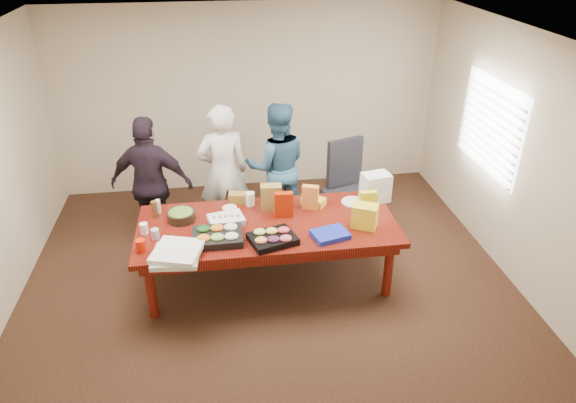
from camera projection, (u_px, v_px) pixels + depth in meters
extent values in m
cube|color=#47301E|center=(269.00, 280.00, 5.98)|extent=(5.50, 5.00, 0.02)
cube|color=white|center=(263.00, 38.00, 4.67)|extent=(5.50, 5.00, 0.02)
cube|color=beige|center=(248.00, 100.00, 7.50)|extent=(5.50, 0.04, 2.70)
cube|color=beige|center=(310.00, 350.00, 3.16)|extent=(5.50, 0.04, 2.70)
cube|color=beige|center=(516.00, 158.00, 5.67)|extent=(0.04, 5.00, 2.70)
cube|color=white|center=(490.00, 126.00, 6.12)|extent=(0.03, 1.40, 1.10)
cube|color=beige|center=(487.00, 126.00, 6.11)|extent=(0.04, 1.36, 1.00)
cube|color=#4C1C0F|center=(268.00, 252.00, 5.80)|extent=(2.80, 1.20, 0.75)
cube|color=black|center=(347.00, 192.00, 6.62)|extent=(0.75, 0.75, 1.17)
imported|color=silver|center=(223.00, 172.00, 6.45)|extent=(0.71, 0.53, 1.76)
imported|color=#335F83|center=(277.00, 166.00, 6.68)|extent=(0.83, 0.66, 1.69)
imported|color=black|center=(152.00, 184.00, 6.23)|extent=(1.05, 0.61, 1.69)
cube|color=black|center=(218.00, 237.00, 5.31)|extent=(0.51, 0.40, 0.08)
cube|color=black|center=(273.00, 239.00, 5.28)|extent=(0.54, 0.47, 0.07)
cube|color=white|center=(226.00, 220.00, 5.63)|extent=(0.42, 0.35, 0.06)
cylinder|color=black|center=(181.00, 216.00, 5.66)|extent=(0.38, 0.38, 0.10)
cube|color=#192CBC|center=(330.00, 234.00, 5.37)|extent=(0.42, 0.35, 0.05)
cube|color=#B42204|center=(284.00, 205.00, 5.69)|extent=(0.21, 0.09, 0.29)
cube|color=yellow|center=(368.00, 203.00, 5.75)|extent=(0.18, 0.07, 0.27)
cube|color=orange|center=(310.00, 197.00, 5.84)|extent=(0.20, 0.14, 0.28)
cylinder|color=white|center=(250.00, 199.00, 5.94)|extent=(0.13, 0.13, 0.16)
cylinder|color=gold|center=(272.00, 195.00, 6.01)|extent=(0.06, 0.06, 0.17)
cylinder|color=brown|center=(155.00, 209.00, 5.69)|extent=(0.07, 0.07, 0.20)
cylinder|color=silver|center=(158.00, 206.00, 5.79)|extent=(0.05, 0.05, 0.16)
cube|color=yellow|center=(313.00, 201.00, 5.97)|extent=(0.31, 0.28, 0.09)
cube|color=olive|center=(242.00, 198.00, 6.01)|extent=(0.31, 0.17, 0.12)
cube|color=olive|center=(271.00, 197.00, 5.82)|extent=(0.24, 0.15, 0.30)
cylinder|color=red|center=(141.00, 246.00, 5.12)|extent=(0.10, 0.10, 0.13)
cylinder|color=silver|center=(155.00, 234.00, 5.33)|extent=(0.10, 0.10, 0.11)
cylinder|color=white|center=(144.00, 229.00, 5.42)|extent=(0.09, 0.09, 0.12)
cube|color=silver|center=(176.00, 256.00, 5.03)|extent=(0.48, 0.48, 0.05)
cube|color=white|center=(177.00, 251.00, 5.01)|extent=(0.55, 0.55, 0.05)
cylinder|color=white|center=(353.00, 202.00, 6.03)|extent=(0.29, 0.29, 0.02)
cylinder|color=silver|center=(312.00, 201.00, 6.05)|extent=(0.27, 0.27, 0.01)
cylinder|color=#F1E3C2|center=(278.00, 202.00, 5.97)|extent=(0.19, 0.19, 0.06)
cylinder|color=#EFE1C4|center=(230.00, 210.00, 5.81)|extent=(0.20, 0.20, 0.06)
cube|color=white|center=(376.00, 187.00, 6.01)|extent=(0.35, 0.27, 0.33)
cube|color=yellow|center=(365.00, 216.00, 5.50)|extent=(0.31, 0.28, 0.26)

